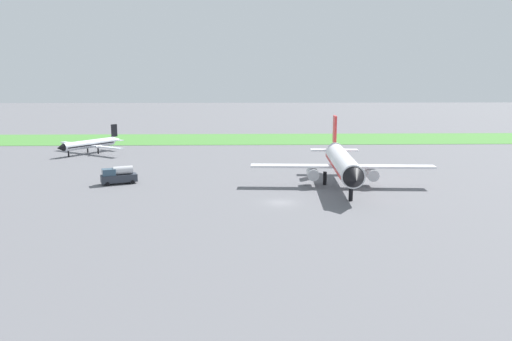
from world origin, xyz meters
name	(u,v)px	position (x,y,z in m)	size (l,w,h in m)	color
ground_plane	(280,203)	(0.00, 0.00, 0.00)	(600.00, 600.00, 0.00)	slate
grass_taxiway_strip	(261,139)	(0.00, 81.78, 0.04)	(360.00, 28.00, 0.08)	#478438
airplane_taxiing_turboprop	(90,144)	(-45.43, 52.83, 2.56)	(19.91, 17.55, 6.99)	silver
airplane_midfield_jet	(342,163)	(12.25, 11.92, 4.27)	(33.55, 32.93, 11.85)	white
fuel_truck_near_gate	(118,175)	(-29.24, 15.10, 1.58)	(6.93, 4.66, 3.29)	#2D333D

